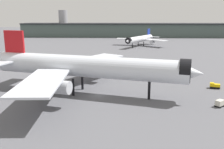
{
  "coord_description": "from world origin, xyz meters",
  "views": [
    {
      "loc": [
        12.07,
        -71.9,
        23.6
      ],
      "look_at": [
        4.38,
        0.84,
        6.55
      ],
      "focal_mm": 40.41,
      "sensor_mm": 36.0,
      "label": 1
    }
  ],
  "objects_px": {
    "airliner_near_gate": "(85,67)",
    "airliner_far_taxiway": "(140,39)",
    "baggage_tug_wing": "(215,86)",
    "baggage_cart_trailing": "(220,103)"
  },
  "relations": [
    {
      "from": "baggage_tug_wing",
      "to": "airliner_far_taxiway",
      "type": "bearing_deg",
      "value": -66.4
    },
    {
      "from": "airliner_near_gate",
      "to": "airliner_far_taxiway",
      "type": "distance_m",
      "value": 128.34
    },
    {
      "from": "baggage_tug_wing",
      "to": "baggage_cart_trailing",
      "type": "distance_m",
      "value": 18.2
    },
    {
      "from": "airliner_far_taxiway",
      "to": "baggage_cart_trailing",
      "type": "bearing_deg",
      "value": 32.83
    },
    {
      "from": "baggage_cart_trailing",
      "to": "airliner_near_gate",
      "type": "bearing_deg",
      "value": 124.04
    },
    {
      "from": "airliner_far_taxiway",
      "to": "baggage_cart_trailing",
      "type": "xyz_separation_m",
      "value": [
        20.78,
        -135.46,
        -4.81
      ]
    },
    {
      "from": "baggage_tug_wing",
      "to": "baggage_cart_trailing",
      "type": "relative_size",
      "value": 1.21
    },
    {
      "from": "airliner_near_gate",
      "to": "baggage_tug_wing",
      "type": "relative_size",
      "value": 19.81
    },
    {
      "from": "airliner_near_gate",
      "to": "baggage_tug_wing",
      "type": "height_order",
      "value": "airliner_near_gate"
    },
    {
      "from": "airliner_far_taxiway",
      "to": "baggage_tug_wing",
      "type": "distance_m",
      "value": 120.24
    }
  ]
}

